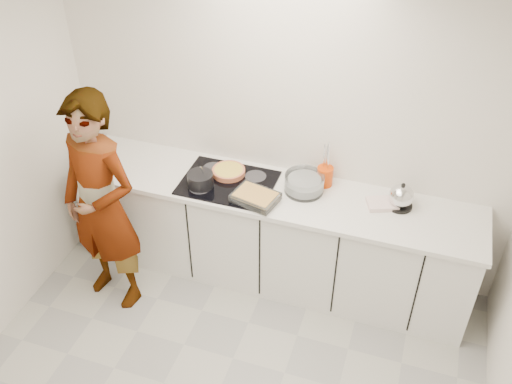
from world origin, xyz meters
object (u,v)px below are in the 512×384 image
(hob, at_px, (228,183))
(cook, at_px, (101,206))
(kettle, at_px, (401,197))
(utensil_crock, at_px, (325,176))
(saucepan, at_px, (200,180))
(mixing_bowl, at_px, (304,184))
(baking_dish, at_px, (255,197))
(tart_dish, at_px, (229,171))

(hob, bearing_deg, cook, -143.95)
(kettle, relative_size, utensil_crock, 1.37)
(saucepan, distance_m, utensil_crock, 0.96)
(mixing_bowl, bearing_deg, utensil_crock, 45.18)
(kettle, bearing_deg, baking_dish, -164.55)
(hob, xyz_separation_m, cook, (-0.79, -0.57, 0.00))
(hob, relative_size, saucepan, 2.72)
(baking_dish, xyz_separation_m, kettle, (1.03, 0.29, 0.04))
(saucepan, bearing_deg, baking_dish, -5.28)
(saucepan, relative_size, cook, 0.14)
(saucepan, xyz_separation_m, mixing_bowl, (0.77, 0.21, -0.01))
(hob, relative_size, cook, 0.39)
(baking_dish, relative_size, utensil_crock, 2.37)
(mixing_bowl, bearing_deg, hob, -170.68)
(saucepan, relative_size, mixing_bowl, 0.66)
(kettle, bearing_deg, cook, -161.44)
(tart_dish, xyz_separation_m, kettle, (1.35, 0.03, 0.05))
(cook, bearing_deg, mixing_bowl, 37.31)
(tart_dish, xyz_separation_m, baking_dish, (0.31, -0.26, 0.01))
(hob, distance_m, baking_dish, 0.32)
(hob, bearing_deg, baking_dish, -29.21)
(baking_dish, bearing_deg, kettle, 15.45)
(saucepan, xyz_separation_m, cook, (-0.60, -0.46, -0.06))
(tart_dish, distance_m, utensil_crock, 0.76)
(baking_dish, bearing_deg, utensil_crock, 40.97)
(cook, bearing_deg, hob, 47.38)
(utensil_crock, bearing_deg, mixing_bowl, -134.82)
(tart_dish, relative_size, kettle, 1.57)
(baking_dish, bearing_deg, cook, -158.53)
(mixing_bowl, bearing_deg, kettle, 2.73)
(saucepan, height_order, baking_dish, saucepan)
(tart_dish, xyz_separation_m, saucepan, (-0.15, -0.22, 0.03))
(saucepan, bearing_deg, utensil_crock, 20.65)
(tart_dish, relative_size, mixing_bowl, 0.84)
(mixing_bowl, height_order, utensil_crock, utensil_crock)
(hob, distance_m, tart_dish, 0.12)
(saucepan, bearing_deg, kettle, 9.24)
(utensil_crock, xyz_separation_m, cook, (-1.51, -0.80, -0.07))
(cook, bearing_deg, baking_dish, 32.81)
(tart_dish, xyz_separation_m, cook, (-0.75, -0.68, -0.03))
(kettle, height_order, utensil_crock, kettle)
(tart_dish, distance_m, saucepan, 0.27)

